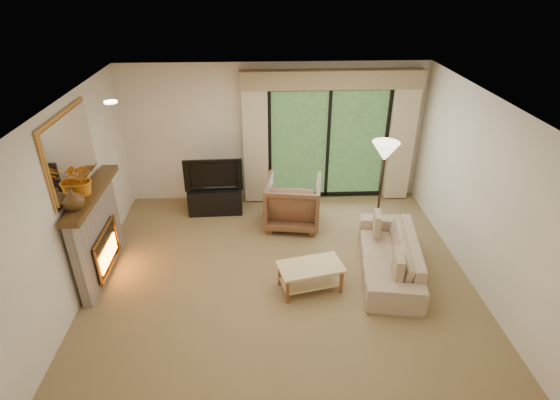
{
  "coord_description": "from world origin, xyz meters",
  "views": [
    {
      "loc": [
        -0.26,
        -5.17,
        4.09
      ],
      "look_at": [
        0.0,
        0.3,
        1.1
      ],
      "focal_mm": 28.0,
      "sensor_mm": 36.0,
      "label": 1
    }
  ],
  "objects_px": {
    "armchair": "(293,202)",
    "coffee_table": "(310,277)",
    "sofa": "(389,255)",
    "media_console": "(216,199)"
  },
  "relations": [
    {
      "from": "armchair",
      "to": "coffee_table",
      "type": "bearing_deg",
      "value": 102.31
    },
    {
      "from": "armchair",
      "to": "sofa",
      "type": "relative_size",
      "value": 0.48
    },
    {
      "from": "sofa",
      "to": "armchair",
      "type": "bearing_deg",
      "value": -127.82
    },
    {
      "from": "media_console",
      "to": "sofa",
      "type": "height_order",
      "value": "sofa"
    },
    {
      "from": "media_console",
      "to": "armchair",
      "type": "height_order",
      "value": "armchair"
    },
    {
      "from": "armchair",
      "to": "coffee_table",
      "type": "relative_size",
      "value": 1.07
    },
    {
      "from": "coffee_table",
      "to": "sofa",
      "type": "bearing_deg",
      "value": 3.53
    },
    {
      "from": "coffee_table",
      "to": "armchair",
      "type": "bearing_deg",
      "value": 81.12
    },
    {
      "from": "media_console",
      "to": "armchair",
      "type": "distance_m",
      "value": 1.5
    },
    {
      "from": "armchair",
      "to": "sofa",
      "type": "bearing_deg",
      "value": 141.69
    }
  ]
}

